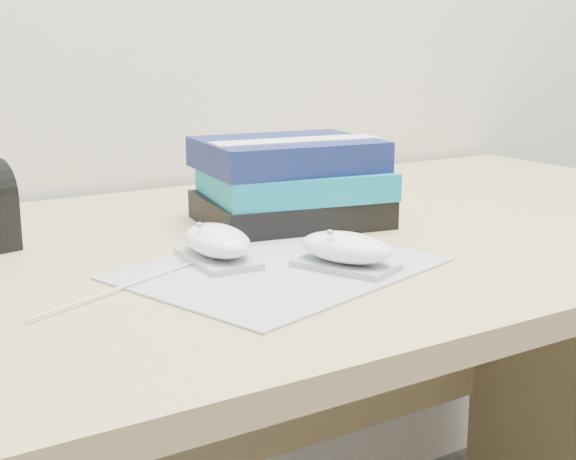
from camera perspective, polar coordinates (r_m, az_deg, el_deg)
desk at (r=1.17m, az=-2.47°, el=-10.98°), size 1.60×0.80×0.73m
mousepad at (r=0.89m, az=-0.57°, el=-2.75°), size 0.38×0.33×0.00m
mouse_rear at (r=0.91m, az=-5.05°, el=-0.97°), size 0.07×0.12×0.05m
mouse_front at (r=0.88m, az=4.14°, el=-1.46°), size 0.10×0.13×0.05m
usb_cable at (r=0.83m, az=-11.83°, el=-4.05°), size 0.21×0.10×0.00m
book_stack at (r=1.11m, az=0.16°, el=3.44°), size 0.27×0.23×0.12m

